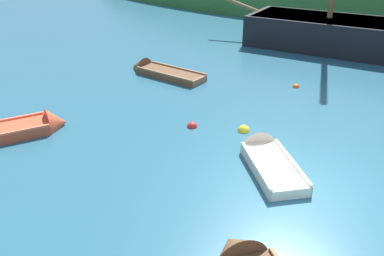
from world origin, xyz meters
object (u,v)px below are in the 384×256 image
(sailing_ship, at_px, (375,43))
(rowboat_portside, at_px, (159,72))
(rowboat_outer_left, at_px, (28,129))
(buoy_yellow, at_px, (244,131))
(rowboat_outer_right, at_px, (266,160))
(buoy_orange, at_px, (296,87))
(buoy_red, at_px, (192,127))

(sailing_ship, relative_size, rowboat_portside, 3.97)
(sailing_ship, height_order, rowboat_outer_left, sailing_ship)
(rowboat_portside, bearing_deg, rowboat_outer_left, 93.00)
(sailing_ship, relative_size, buoy_yellow, 39.28)
(rowboat_outer_right, xyz_separation_m, rowboat_portside, (-7.25, 4.45, -0.01))
(rowboat_portside, xyz_separation_m, buoy_orange, (5.83, 1.83, -0.08))
(rowboat_portside, bearing_deg, rowboat_outer_right, 151.73)
(rowboat_outer_left, bearing_deg, rowboat_outer_right, -42.30)
(rowboat_outer_left, distance_m, buoy_red, 5.38)
(buoy_yellow, bearing_deg, buoy_red, -156.93)
(buoy_yellow, bearing_deg, rowboat_portside, 152.57)
(rowboat_outer_right, height_order, buoy_orange, rowboat_outer_right)
(buoy_orange, height_order, buoy_red, buoy_red)
(rowboat_portside, bearing_deg, buoy_yellow, 155.87)
(buoy_yellow, bearing_deg, buoy_orange, 89.97)
(sailing_ship, height_order, rowboat_outer_right, sailing_ship)
(rowboat_outer_right, distance_m, buoy_orange, 6.45)
(sailing_ship, distance_m, buoy_orange, 7.21)
(buoy_yellow, distance_m, buoy_red, 1.73)
(rowboat_outer_left, xyz_separation_m, buoy_yellow, (5.86, 3.95, -0.10))
(sailing_ship, distance_m, rowboat_outer_left, 17.50)
(sailing_ship, xyz_separation_m, rowboat_portside, (-7.52, -8.81, -0.54))
(rowboat_portside, height_order, buoy_orange, rowboat_portside)
(rowboat_portside, distance_m, buoy_red, 5.63)
(rowboat_portside, xyz_separation_m, buoy_red, (4.24, -3.70, -0.08))
(rowboat_outer_left, xyz_separation_m, buoy_orange, (5.87, 8.80, -0.10))
(rowboat_outer_right, relative_size, rowboat_portside, 0.75)
(rowboat_outer_right, distance_m, rowboat_outer_left, 7.71)
(rowboat_portside, distance_m, buoy_orange, 6.11)
(rowboat_outer_right, distance_m, buoy_red, 3.11)
(rowboat_outer_left, bearing_deg, buoy_red, -23.93)
(sailing_ship, distance_m, rowboat_portside, 11.59)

